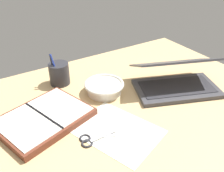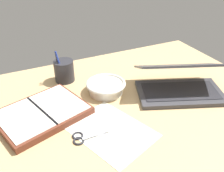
{
  "view_description": "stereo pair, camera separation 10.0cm",
  "coord_description": "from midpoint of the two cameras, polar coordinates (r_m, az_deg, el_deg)",
  "views": [
    {
      "loc": [
        -43.5,
        -65.92,
        61.64
      ],
      "look_at": [
        1.75,
        6.68,
        9.0
      ],
      "focal_mm": 40.0,
      "sensor_mm": 36.0,
      "label": 1
    },
    {
      "loc": [
        -34.69,
        -70.72,
        61.64
      ],
      "look_at": [
        1.75,
        6.68,
        9.0
      ],
      "focal_mm": 40.0,
      "sensor_mm": 36.0,
      "label": 2
    }
  ],
  "objects": [
    {
      "name": "desk_top",
      "position": [
        0.99,
        3.64,
        -6.08
      ],
      "size": [
        140.0,
        100.0,
        2.0
      ],
      "primitive_type": "cube",
      "color": "tan",
      "rests_on": "ground"
    },
    {
      "name": "scissors",
      "position": [
        0.86,
        -3.38,
        -11.79
      ],
      "size": [
        13.05,
        6.85,
        0.8
      ],
      "rotation": [
        0.0,
        0.0,
        -0.19
      ],
      "color": "#B7B7BC",
      "rests_on": "desk_top"
    },
    {
      "name": "planner",
      "position": [
        0.97,
        -12.89,
        -6.16
      ],
      "size": [
        37.7,
        32.76,
        3.02
      ],
      "rotation": [
        0.0,
        0.0,
        0.31
      ],
      "color": "brown",
      "rests_on": "desk_top"
    },
    {
      "name": "paper_sheet_front",
      "position": [
        0.89,
        2.99,
        -10.35
      ],
      "size": [
        30.41,
        34.54,
        0.16
      ],
      "primitive_type": "cube",
      "rotation": [
        0.0,
        0.0,
        0.35
      ],
      "color": "silver",
      "rests_on": "desk_top"
    },
    {
      "name": "pen_cup",
      "position": [
        1.17,
        -8.5,
        3.39
      ],
      "size": [
        9.09,
        9.09,
        15.59
      ],
      "color": "#28282D",
      "rests_on": "desk_top"
    },
    {
      "name": "bowl",
      "position": [
        1.08,
        1.25,
        -0.24
      ],
      "size": [
        17.25,
        17.25,
        5.0
      ],
      "color": "silver",
      "rests_on": "desk_top"
    },
    {
      "name": "laptop",
      "position": [
        1.12,
        17.68,
        0.52
      ],
      "size": [
        42.54,
        36.49,
        15.62
      ],
      "rotation": [
        0.0,
        0.0,
        -0.37
      ],
      "color": "#38383D",
      "rests_on": "desk_top"
    }
  ]
}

